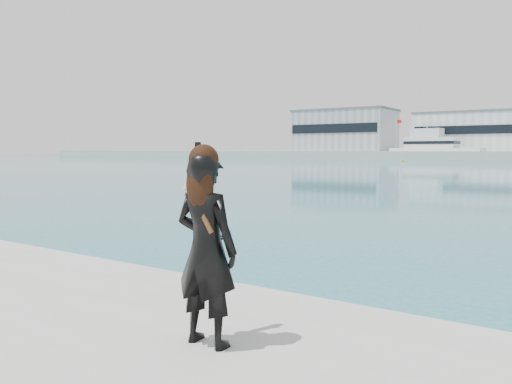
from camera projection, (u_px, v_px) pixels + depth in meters
warehouse_grey_left at (345, 130)px, 140.26m from camera, size 26.52×16.36×11.50m
warehouse_white at (470, 132)px, 122.19m from camera, size 24.48×15.35×9.50m
flagpole_left at (397, 133)px, 125.16m from camera, size 1.28×0.16×8.00m
motor_yacht at (434, 148)px, 115.70m from camera, size 20.90×7.44×9.56m
buoy_far at (403, 162)px, 98.69m from camera, size 0.50×0.50×0.50m
woman at (206, 244)px, 3.85m from camera, size 0.55×0.37×1.59m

